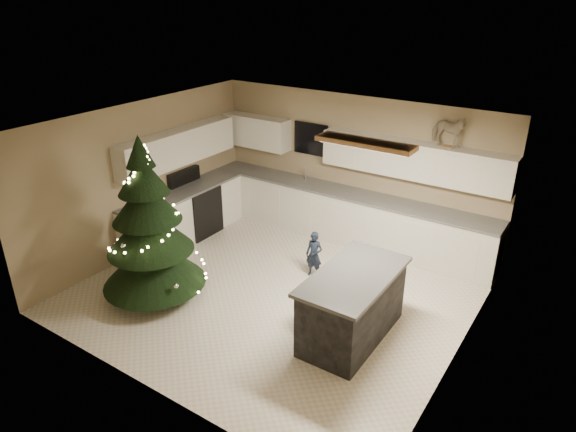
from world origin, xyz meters
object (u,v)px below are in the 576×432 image
(christmas_tree, at_px, (150,235))
(rocking_horse, at_px, (448,131))
(island, at_px, (352,305))
(toddler, at_px, (314,255))
(bar_stool, at_px, (316,295))

(christmas_tree, xyz_separation_m, rocking_horse, (3.10, 3.40, 1.24))
(island, xyz_separation_m, toddler, (-1.21, 1.05, -0.09))
(christmas_tree, relative_size, rocking_horse, 4.09)
(island, height_order, christmas_tree, christmas_tree)
(bar_stool, distance_m, toddler, 1.30)
(bar_stool, distance_m, christmas_tree, 2.54)
(island, relative_size, toddler, 2.20)
(island, xyz_separation_m, christmas_tree, (-2.91, -0.76, 0.55))
(bar_stool, bearing_deg, rocking_horse, 74.94)
(island, relative_size, christmas_tree, 0.68)
(island, xyz_separation_m, rocking_horse, (0.19, 2.64, 1.79))
(rocking_horse, bearing_deg, island, -176.13)
(island, bearing_deg, rocking_horse, 85.79)
(bar_stool, bearing_deg, island, 5.02)
(christmas_tree, xyz_separation_m, toddler, (1.69, 1.81, -0.64))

